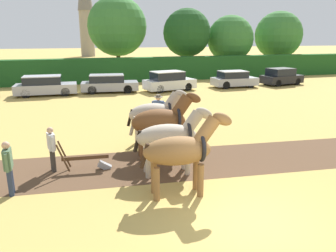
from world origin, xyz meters
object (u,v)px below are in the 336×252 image
draft_horse_trail_right (155,114)px  parked_car_right (169,81)px  parked_car_far_right (234,79)px  plow (90,161)px  tree_right (278,35)px  tree_center_left (117,26)px  parked_car_center (45,86)px  farmer_at_plow (52,146)px  church_spire (85,3)px  draft_horse_trail_left (162,121)px  tree_center_right (230,39)px  draft_horse_lead_right (170,137)px  farmer_onlooker_left (8,165)px  draft_horse_lead_left (182,150)px  parked_car_end_right (281,77)px  farmer_beside_team (158,109)px  tree_center (187,33)px  parked_car_center_right (109,84)px

draft_horse_trail_right → parked_car_right: (4.54, 13.05, -0.52)m
parked_car_far_right → plow: bearing=-131.3°
tree_right → plow: (-24.68, -25.64, -4.11)m
parked_car_right → tree_right: bearing=19.8°
tree_center_left → parked_car_far_right: (8.57, -10.28, -4.64)m
parked_car_center → farmer_at_plow: bearing=-84.8°
church_spire → plow: size_ratio=11.95×
draft_horse_trail_left → plow: size_ratio=1.54×
tree_center_right → draft_horse_lead_right: bearing=-120.4°
tree_center_left → draft_horse_trail_right: (-1.96, -23.48, -4.05)m
farmer_at_plow → farmer_onlooker_left: (-1.08, -1.44, 0.04)m
draft_horse_trail_right → plow: size_ratio=1.48×
draft_horse_lead_left → parked_car_center: 18.82m
church_spire → draft_horse_lead_left: bearing=-91.2°
plow → farmer_onlooker_left: size_ratio=1.11×
farmer_at_plow → draft_horse_trail_right: bearing=11.9°
tree_right → parked_car_end_right: bearing=-122.0°
draft_horse_trail_left → farmer_beside_team: 3.64m
farmer_beside_team → tree_center: bearing=12.5°
plow → parked_car_far_right: (13.35, 15.25, 0.37)m
church_spire → parked_car_end_right: bearing=-73.7°
tree_center → parked_car_center: size_ratio=1.61×
draft_horse_trail_right → parked_car_right: size_ratio=0.59×
tree_right → draft_horse_trail_left: size_ratio=2.68×
parked_car_center_right → tree_center_left: bearing=83.8°
tree_center_right → farmer_beside_team: tree_center_right is taller
draft_horse_trail_left → farmer_at_plow: draft_horse_trail_left is taller
parked_car_right → farmer_at_plow: bearing=-131.4°
tree_center_right → plow: tree_center_right is taller
draft_horse_trail_left → parked_car_center: (-4.95, 15.16, -0.64)m
parked_car_center → parked_car_right: (9.63, -0.58, 0.04)m
draft_horse_lead_left → farmer_at_plow: 4.55m
farmer_at_plow → farmer_beside_team: size_ratio=0.89×
draft_horse_trail_left → parked_car_center_right: (-0.15, 15.17, -0.67)m
draft_horse_lead_left → draft_horse_trail_right: draft_horse_lead_left is taller
church_spire → parked_car_far_right: size_ratio=5.48×
parked_car_center_right → parked_car_right: 4.86m
tree_right → plow: 35.83m
tree_right → draft_horse_trail_left: (-22.01, -25.12, -3.07)m
tree_center_left → parked_car_far_right: bearing=-50.2°
parked_car_right → parked_car_far_right: 6.00m
parked_car_end_right → tree_right: bearing=48.4°
farmer_at_plow → parked_car_center: size_ratio=0.34×
church_spire → parked_car_center: church_spire is taller
draft_horse_trail_right → tree_right: bearing=52.6°
farmer_onlooker_left → parked_car_right: size_ratio=0.36×
parked_car_end_right → parked_car_center: bearing=169.6°
plow → parked_car_center_right: parked_car_center_right is taller
parked_car_center_right → parked_car_far_right: 10.83m
draft_horse_trail_right → parked_car_far_right: (10.54, 13.20, -0.59)m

